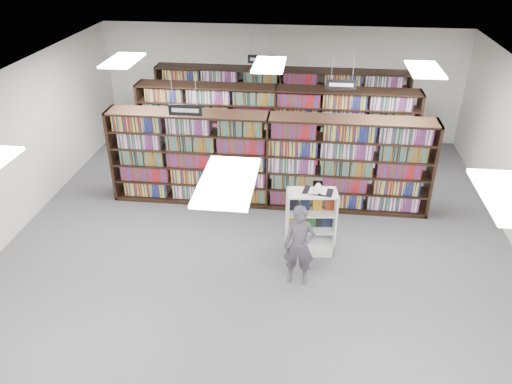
# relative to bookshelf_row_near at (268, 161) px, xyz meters

# --- Properties ---
(floor) EXTENTS (12.00, 12.00, 0.00)m
(floor) POSITION_rel_bookshelf_row_near_xyz_m (0.00, -2.00, -1.05)
(floor) COLOR #4B4B4F
(floor) RESTS_ON ground
(ceiling) EXTENTS (10.00, 12.00, 0.10)m
(ceiling) POSITION_rel_bookshelf_row_near_xyz_m (0.00, -2.00, 2.15)
(ceiling) COLOR white
(ceiling) RESTS_ON wall_back
(wall_back) EXTENTS (10.00, 0.10, 3.20)m
(wall_back) POSITION_rel_bookshelf_row_near_xyz_m (0.00, 4.00, 0.55)
(wall_back) COLOR silver
(wall_back) RESTS_ON ground
(bookshelf_row_near) EXTENTS (7.00, 0.60, 2.10)m
(bookshelf_row_near) POSITION_rel_bookshelf_row_near_xyz_m (0.00, 0.00, 0.00)
(bookshelf_row_near) COLOR black
(bookshelf_row_near) RESTS_ON floor
(bookshelf_row_mid) EXTENTS (7.00, 0.60, 2.10)m
(bookshelf_row_mid) POSITION_rel_bookshelf_row_near_xyz_m (0.00, 2.00, 0.00)
(bookshelf_row_mid) COLOR black
(bookshelf_row_mid) RESTS_ON floor
(bookshelf_row_far) EXTENTS (7.00, 0.60, 2.10)m
(bookshelf_row_far) POSITION_rel_bookshelf_row_near_xyz_m (0.00, 3.70, 0.00)
(bookshelf_row_far) COLOR black
(bookshelf_row_far) RESTS_ON floor
(aisle_sign_left) EXTENTS (0.65, 0.02, 0.80)m
(aisle_sign_left) POSITION_rel_bookshelf_row_near_xyz_m (-1.50, -1.00, 1.48)
(aisle_sign_left) COLOR #B2B2B7
(aisle_sign_left) RESTS_ON ceiling
(aisle_sign_right) EXTENTS (0.65, 0.02, 0.80)m
(aisle_sign_right) POSITION_rel_bookshelf_row_near_xyz_m (1.50, 1.00, 1.48)
(aisle_sign_right) COLOR #B2B2B7
(aisle_sign_right) RESTS_ON ceiling
(aisle_sign_center) EXTENTS (0.65, 0.02, 0.80)m
(aisle_sign_center) POSITION_rel_bookshelf_row_near_xyz_m (-0.50, 3.00, 1.48)
(aisle_sign_center) COLOR #B2B2B7
(aisle_sign_center) RESTS_ON ceiling
(troffer_front_center) EXTENTS (0.60, 1.20, 0.04)m
(troffer_front_center) POSITION_rel_bookshelf_row_near_xyz_m (0.00, -5.00, 2.11)
(troffer_front_center) COLOR white
(troffer_front_center) RESTS_ON ceiling
(troffer_front_right) EXTENTS (0.60, 1.20, 0.04)m
(troffer_front_right) POSITION_rel_bookshelf_row_near_xyz_m (3.00, -5.00, 2.11)
(troffer_front_right) COLOR white
(troffer_front_right) RESTS_ON ceiling
(troffer_back_left) EXTENTS (0.60, 1.20, 0.04)m
(troffer_back_left) POSITION_rel_bookshelf_row_near_xyz_m (-3.00, 0.00, 2.11)
(troffer_back_left) COLOR white
(troffer_back_left) RESTS_ON ceiling
(troffer_back_center) EXTENTS (0.60, 1.20, 0.04)m
(troffer_back_center) POSITION_rel_bookshelf_row_near_xyz_m (0.00, 0.00, 2.11)
(troffer_back_center) COLOR white
(troffer_back_center) RESTS_ON ceiling
(troffer_back_right) EXTENTS (0.60, 1.20, 0.04)m
(troffer_back_right) POSITION_rel_bookshelf_row_near_xyz_m (3.00, 0.00, 2.11)
(troffer_back_right) COLOR white
(troffer_back_right) RESTS_ON ceiling
(endcap_display) EXTENTS (0.98, 0.56, 1.30)m
(endcap_display) POSITION_rel_bookshelf_row_near_xyz_m (0.98, -1.72, -0.60)
(endcap_display) COLOR silver
(endcap_display) RESTS_ON floor
(open_book) EXTENTS (0.59, 0.40, 0.12)m
(open_book) POSITION_rel_bookshelf_row_near_xyz_m (1.07, -1.72, 0.29)
(open_book) COLOR black
(open_book) RESTS_ON endcap_display
(shopper) EXTENTS (0.57, 0.40, 1.51)m
(shopper) POSITION_rel_bookshelf_row_near_xyz_m (0.80, -2.70, -0.30)
(shopper) COLOR #4A4650
(shopper) RESTS_ON floor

